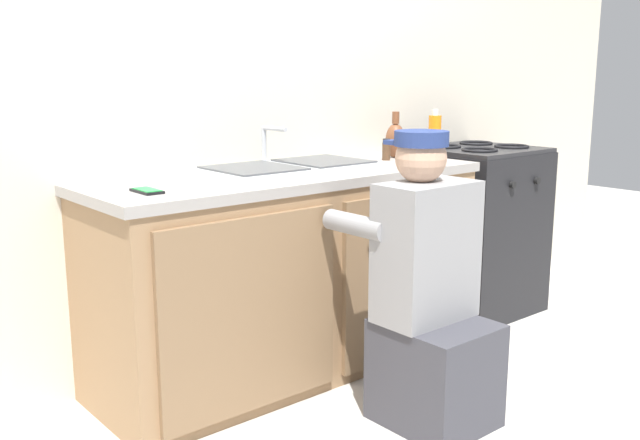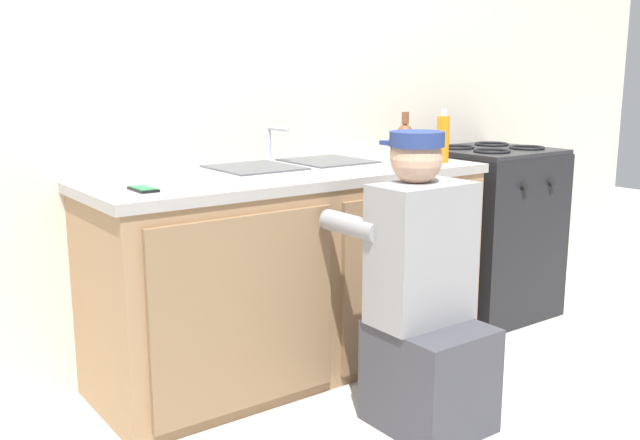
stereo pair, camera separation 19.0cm
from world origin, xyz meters
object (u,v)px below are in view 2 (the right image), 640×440
soap_bottle_orange (443,139)px  spice_bottle_pepper (394,150)px  cell_phone (143,189)px  stove_range (488,231)px  sink_double_basin (292,167)px  vase_decorative (405,140)px  plumber_person (424,306)px  spice_bottle_red (416,155)px

soap_bottle_orange → spice_bottle_pepper: 0.24m
cell_phone → stove_range: bearing=2.6°
sink_double_basin → cell_phone: sink_double_basin is taller
sink_double_basin → stove_range: (1.29, -0.00, -0.45)m
soap_bottle_orange → cell_phone: bearing=177.9°
vase_decorative → plumber_person: bearing=-128.3°
plumber_person → sink_double_basin: bearing=97.6°
stove_range → spice_bottle_red: spice_bottle_red is taller
stove_range → spice_bottle_pepper: (-0.66, 0.04, 0.48)m
soap_bottle_orange → cell_phone: size_ratio=1.79×
soap_bottle_orange → vase_decorative: size_ratio=1.09×
plumber_person → spice_bottle_pepper: size_ratio=10.52×
cell_phone → spice_bottle_pepper: 1.35m
vase_decorative → spice_bottle_pepper: vase_decorative is taller
stove_range → cell_phone: bearing=-177.4°
spice_bottle_pepper → cell_phone: bearing=-174.4°
plumber_person → soap_bottle_orange: size_ratio=4.42×
soap_bottle_orange → spice_bottle_red: bearing=-170.6°
stove_range → spice_bottle_red: bearing=-166.2°
spice_bottle_red → stove_range: bearing=13.8°
sink_double_basin → spice_bottle_pepper: bearing=3.5°
soap_bottle_orange → spice_bottle_pepper: bearing=126.9°
plumber_person → soap_bottle_orange: bearing=40.8°
soap_bottle_orange → spice_bottle_pepper: (-0.14, 0.19, -0.06)m
sink_double_basin → spice_bottle_pepper: size_ratio=7.62×
cell_phone → spice_bottle_pepper: bearing=5.6°
plumber_person → cell_phone: size_ratio=7.89×
plumber_person → soap_bottle_orange: soap_bottle_orange is taller
stove_range → spice_bottle_pepper: bearing=176.5°
sink_double_basin → spice_bottle_pepper: sink_double_basin is taller
spice_bottle_red → spice_bottle_pepper: same height
plumber_person → spice_bottle_pepper: (0.53, 0.76, 0.48)m
cell_phone → spice_bottle_red: bearing=-4.0°
plumber_person → cell_phone: bearing=142.2°
spice_bottle_red → vase_decorative: 0.32m
vase_decorative → cell_phone: (-1.45, -0.18, -0.08)m
spice_bottle_pepper → stove_range: bearing=-3.5°
plumber_person → vase_decorative: size_ratio=4.80×
sink_double_basin → plumber_person: size_ratio=0.72×
stove_range → soap_bottle_orange: 0.77m
plumber_person → spice_bottle_red: 0.86m
spice_bottle_red → cell_phone: spice_bottle_red is taller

